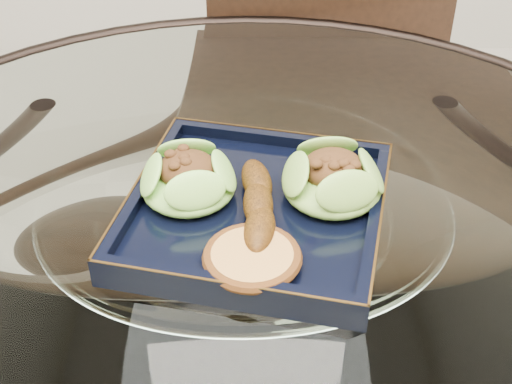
{
  "coord_description": "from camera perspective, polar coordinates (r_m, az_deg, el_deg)",
  "views": [
    {
      "loc": [
        0.0,
        -0.59,
        1.26
      ],
      "look_at": [
        0.01,
        0.02,
        0.8
      ],
      "focal_mm": 50.0,
      "sensor_mm": 36.0,
      "label": 1
    }
  ],
  "objects": [
    {
      "name": "lettuce_wrap_right",
      "position": [
        0.78,
        6.15,
        0.81
      ],
      "size": [
        0.13,
        0.13,
        0.04
      ],
      "primitive_type": "ellipsoid",
      "rotation": [
        0.0,
        0.0,
        -0.28
      ],
      "color": "#548D28",
      "rests_on": "navy_plate"
    },
    {
      "name": "navy_plate",
      "position": [
        0.78,
        -0.0,
        -1.76
      ],
      "size": [
        0.33,
        0.33,
        0.02
      ],
      "primitive_type": "cube",
      "rotation": [
        0.0,
        0.0,
        -0.24
      ],
      "color": "black",
      "rests_on": "dining_table"
    },
    {
      "name": "dining_chair",
      "position": [
        1.26,
        5.96,
        4.61
      ],
      "size": [
        0.45,
        0.45,
        1.04
      ],
      "rotation": [
        0.0,
        0.0,
        -0.01
      ],
      "color": "black",
      "rests_on": "ground"
    },
    {
      "name": "roasted_plantain",
      "position": [
        0.75,
        0.17,
        -0.98
      ],
      "size": [
        0.03,
        0.15,
        0.03
      ],
      "primitive_type": "ellipsoid",
      "rotation": [
        0.0,
        0.0,
        1.59
      ],
      "color": "#5B3209",
      "rests_on": "navy_plate"
    },
    {
      "name": "dining_table",
      "position": [
        0.89,
        -0.8,
        -11.29
      ],
      "size": [
        1.13,
        1.13,
        0.77
      ],
      "color": "white",
      "rests_on": "ground"
    },
    {
      "name": "crumb_patty",
      "position": [
        0.7,
        -0.3,
        -5.39
      ],
      "size": [
        0.1,
        0.1,
        0.02
      ],
      "primitive_type": "cylinder",
      "rotation": [
        0.0,
        0.0,
        0.25
      ],
      "color": "gold",
      "rests_on": "navy_plate"
    },
    {
      "name": "lettuce_wrap_left",
      "position": [
        0.78,
        -5.44,
        0.81
      ],
      "size": [
        0.13,
        0.13,
        0.04
      ],
      "primitive_type": "ellipsoid",
      "rotation": [
        0.0,
        0.0,
        -0.26
      ],
      "color": "#56992C",
      "rests_on": "navy_plate"
    }
  ]
}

